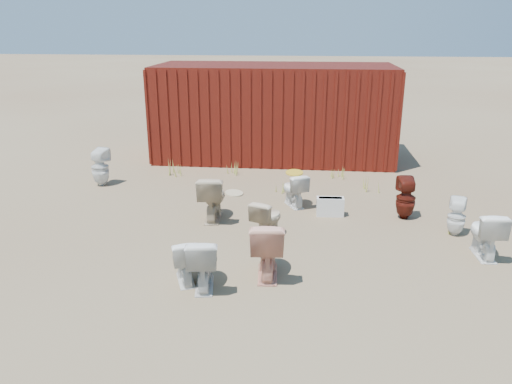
# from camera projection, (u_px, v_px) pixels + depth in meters

# --- Properties ---
(ground) EXTENTS (100.00, 100.00, 0.00)m
(ground) POSITION_uv_depth(u_px,v_px,m) (252.00, 234.00, 8.44)
(ground) COLOR brown
(ground) RESTS_ON ground
(shipping_container) EXTENTS (6.00, 2.40, 2.40)m
(shipping_container) POSITION_uv_depth(u_px,v_px,m) (274.00, 112.00, 12.96)
(shipping_container) COLOR #480E0C
(shipping_container) RESTS_ON ground
(toilet_front_a) EXTENTS (0.57, 0.73, 0.65)m
(toilet_front_a) POSITION_uv_depth(u_px,v_px,m) (184.00, 259.00, 6.80)
(toilet_front_a) COLOR white
(toilet_front_a) RESTS_ON ground
(toilet_front_pink) EXTENTS (0.53, 0.86, 0.85)m
(toilet_front_pink) POSITION_uv_depth(u_px,v_px,m) (267.00, 247.00, 6.94)
(toilet_front_pink) COLOR #E29B82
(toilet_front_pink) RESTS_ON ground
(toilet_front_c) EXTENTS (0.52, 0.78, 0.74)m
(toilet_front_c) POSITION_uv_depth(u_px,v_px,m) (203.00, 262.00, 6.64)
(toilet_front_c) COLOR silver
(toilet_front_c) RESTS_ON ground
(toilet_front_maroon) EXTENTS (0.37, 0.38, 0.77)m
(toilet_front_maroon) POSITION_uv_depth(u_px,v_px,m) (406.00, 198.00, 9.01)
(toilet_front_maroon) COLOR #51160D
(toilet_front_maroon) RESTS_ON ground
(toilet_front_e) EXTENTS (0.44, 0.74, 0.74)m
(toilet_front_e) POSITION_uv_depth(u_px,v_px,m) (485.00, 233.00, 7.53)
(toilet_front_e) COLOR white
(toilet_front_e) RESTS_ON ground
(toilet_back_a) EXTENTS (0.44, 0.45, 0.82)m
(toilet_back_a) POSITION_uv_depth(u_px,v_px,m) (100.00, 167.00, 10.87)
(toilet_back_a) COLOR white
(toilet_back_a) RESTS_ON ground
(toilet_back_beige_left) EXTENTS (0.50, 0.84, 0.84)m
(toilet_back_beige_left) POSITION_uv_depth(u_px,v_px,m) (212.00, 197.00, 8.97)
(toilet_back_beige_left) COLOR tan
(toilet_back_beige_left) RESTS_ON ground
(toilet_back_beige_right) EXTENTS (0.60, 0.74, 0.66)m
(toilet_back_beige_right) POSITION_uv_depth(u_px,v_px,m) (267.00, 219.00, 8.21)
(toilet_back_beige_right) COLOR beige
(toilet_back_beige_right) RESTS_ON ground
(toilet_back_yellowlid) EXTENTS (0.62, 0.75, 0.66)m
(toilet_back_yellowlid) POSITION_uv_depth(u_px,v_px,m) (294.00, 190.00, 9.65)
(toilet_back_yellowlid) COLOR white
(toilet_back_yellowlid) RESTS_ON ground
(toilet_back_e) EXTENTS (0.36, 0.37, 0.65)m
(toilet_back_e) POSITION_uv_depth(u_px,v_px,m) (457.00, 217.00, 8.31)
(toilet_back_e) COLOR white
(toilet_back_e) RESTS_ON ground
(yellow_lid) EXTENTS (0.34, 0.42, 0.02)m
(yellow_lid) POSITION_uv_depth(u_px,v_px,m) (294.00, 173.00, 9.54)
(yellow_lid) COLOR gold
(yellow_lid) RESTS_ON toilet_back_yellowlid
(loose_tank) EXTENTS (0.51, 0.22, 0.35)m
(loose_tank) POSITION_uv_depth(u_px,v_px,m) (330.00, 207.00, 9.20)
(loose_tank) COLOR silver
(loose_tank) RESTS_ON ground
(loose_lid_near) EXTENTS (0.54, 0.60, 0.02)m
(loose_lid_near) POSITION_uv_depth(u_px,v_px,m) (260.00, 210.00, 9.47)
(loose_lid_near) COLOR #C6B78F
(loose_lid_near) RESTS_ON ground
(loose_lid_far) EXTENTS (0.55, 0.59, 0.02)m
(loose_lid_far) POSITION_uv_depth(u_px,v_px,m) (234.00, 193.00, 10.45)
(loose_lid_far) COLOR tan
(loose_lid_far) RESTS_ON ground
(weed_clump_a) EXTENTS (0.36, 0.36, 0.33)m
(weed_clump_a) POSITION_uv_depth(u_px,v_px,m) (174.00, 168.00, 11.68)
(weed_clump_a) COLOR #9EA140
(weed_clump_a) RESTS_ON ground
(weed_clump_b) EXTENTS (0.32, 0.32, 0.24)m
(weed_clump_b) POSITION_uv_depth(u_px,v_px,m) (283.00, 188.00, 10.45)
(weed_clump_b) COLOR #9EA140
(weed_clump_b) RESTS_ON ground
(weed_clump_c) EXTENTS (0.36, 0.36, 0.37)m
(weed_clump_c) POSITION_uv_depth(u_px,v_px,m) (371.00, 183.00, 10.54)
(weed_clump_c) COLOR #9EA140
(weed_clump_c) RESTS_ON ground
(weed_clump_d) EXTENTS (0.30, 0.30, 0.29)m
(weed_clump_d) POSITION_uv_depth(u_px,v_px,m) (232.00, 168.00, 11.78)
(weed_clump_d) COLOR #9EA140
(weed_clump_d) RESTS_ON ground
(weed_clump_e) EXTENTS (0.34, 0.34, 0.26)m
(weed_clump_e) POSITION_uv_depth(u_px,v_px,m) (337.00, 172.00, 11.54)
(weed_clump_e) COLOR #9EA140
(weed_clump_e) RESTS_ON ground
(weed_clump_f) EXTENTS (0.28, 0.28, 0.24)m
(weed_clump_f) POSITION_uv_depth(u_px,v_px,m) (453.00, 227.00, 8.42)
(weed_clump_f) COLOR #9EA140
(weed_clump_f) RESTS_ON ground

